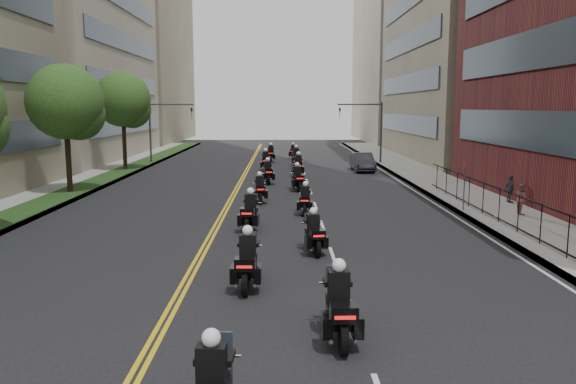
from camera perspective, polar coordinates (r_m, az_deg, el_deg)
name	(u,v)px	position (r m, az deg, el deg)	size (l,w,h in m)	color
sidewalk_right	(453,190)	(36.17, 16.37, 0.18)	(4.00, 90.00, 0.15)	gray
sidewalk_left	(63,191)	(37.09, -21.85, 0.11)	(4.00, 90.00, 0.15)	gray
grass_strip	(76,189)	(36.79, -20.70, 0.26)	(2.00, 90.00, 0.04)	#213E16
building_right_tan	(484,6)	(61.41, 19.33, 17.38)	(15.11, 28.00, 30.00)	#756B55
building_right_far	(413,55)	(89.83, 12.60, 13.44)	(15.00, 28.00, 26.00)	gray
building_left_far	(127,55)	(90.62, -16.08, 13.27)	(16.00, 28.00, 26.00)	#756B55
iron_fence	(529,218)	(23.67, 23.29, -2.49)	(0.05, 28.00, 1.50)	black
street_trees	(26,108)	(30.47, -25.04, 7.75)	(4.40, 38.40, 7.98)	#301F15
traffic_signal_right	(371,123)	(51.87, 8.41, 6.92)	(4.09, 0.20, 5.60)	#3F3F44
traffic_signal_left	(161,123)	(52.38, -12.82, 6.82)	(4.09, 0.20, 5.60)	#3F3F44
motorcycle_1	(339,309)	(12.81, 5.22, -11.74)	(0.58, 2.50, 1.85)	black
motorcycle_2	(247,263)	(16.34, -4.14, -7.25)	(0.57, 2.46, 1.81)	black
motorcycle_3	(314,235)	(20.15, 2.64, -4.38)	(0.67, 2.20, 1.63)	black
motorcycle_4	(250,214)	(23.81, -3.86, -2.19)	(0.67, 2.45, 1.81)	black
motorcycle_5	(305,201)	(27.38, 1.76, -0.93)	(0.57, 2.16, 1.59)	black
motorcycle_6	(260,190)	(30.72, -2.88, 0.18)	(0.61, 2.29, 1.69)	black
motorcycle_7	(297,179)	(34.98, 0.95, 1.28)	(0.73, 2.39, 1.77)	black
motorcycle_8	(268,173)	(38.22, -2.05, 1.92)	(0.66, 2.42, 1.78)	black
motorcycle_9	(298,167)	(41.99, 1.06, 2.58)	(0.60, 2.55, 1.88)	black
motorcycle_10	(266,162)	(45.81, -2.28, 3.07)	(0.59, 2.52, 1.86)	black
motorcycle_11	(296,158)	(49.54, 0.84, 3.50)	(0.61, 2.53, 1.87)	black
motorcycle_12	(271,154)	(53.34, -1.75, 3.84)	(0.56, 2.45, 1.81)	black
motorcycle_13	(293,152)	(56.86, 0.52, 4.07)	(0.65, 2.18, 1.61)	black
parked_sedan	(363,162)	(46.03, 7.58, 3.03)	(1.56, 4.47, 1.47)	black
pedestrian_b	(522,199)	(28.68, 22.69, -0.66)	(0.71, 0.55, 1.45)	#894D4A
pedestrian_c	(510,189)	(31.87, 21.64, 0.29)	(0.86, 0.36, 1.48)	#43444B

